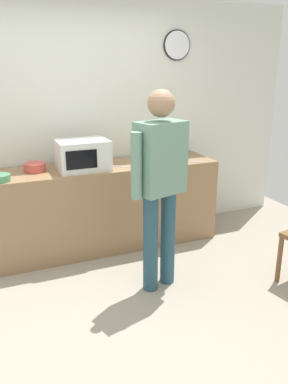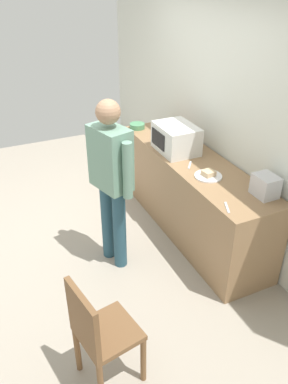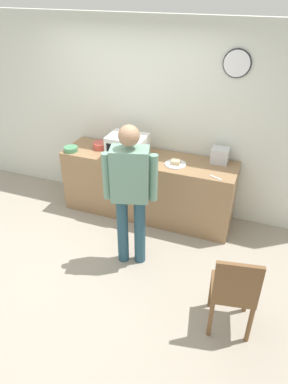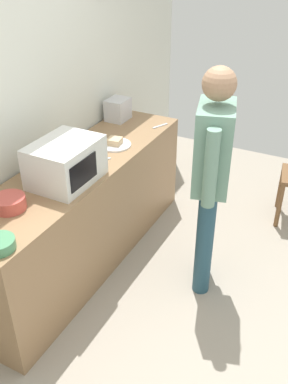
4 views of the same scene
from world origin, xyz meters
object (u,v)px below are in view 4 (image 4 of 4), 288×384
Objects in this scene: microwave at (66,162)px; toaster at (118,109)px; fork_utensil at (160,126)px; person_standing at (211,170)px; cereal_bowl at (9,203)px; sandwich_plate at (115,143)px; spoon_utensil at (100,160)px.

microwave is 2.27× the size of toaster.
person_standing is (-0.79, -0.76, 0.11)m from fork_utensil.
sandwich_plate is at bearing -5.83° from cereal_bowl.
sandwich_plate is 0.58m from toaster.
microwave is 1.21m from toaster.
microwave is at bearing 114.75° from person_standing.
spoon_utensil is (-0.80, -0.30, -0.10)m from toaster.
toaster is (1.18, 0.27, -0.05)m from microwave.
microwave reaches higher than toaster.
microwave reaches higher than fork_utensil.
spoon_utensil is (0.84, -0.16, -0.04)m from cereal_bowl.
sandwich_plate is at bearing 163.73° from fork_utensil.
spoon_utensil is at bearing 171.90° from fork_utensil.
person_standing is at bearing -49.55° from cereal_bowl.
sandwich_plate is at bearing 0.21° from microwave.
toaster is at bearing 5.19° from cereal_bowl.
cereal_bowl is 0.97× the size of toaster.
fork_utensil is at bearing -85.43° from toaster.
microwave is 0.29× the size of person_standing.
toaster is 1.40m from person_standing.
microwave is 0.41m from spoon_utensil.
cereal_bowl is 0.12× the size of person_standing.
toaster is at bearing 94.57° from fork_utensil.
spoon_utensil is (0.38, -0.04, -0.15)m from microwave.
toaster is at bearing 12.75° from microwave.
cereal_bowl is at bearing 165.70° from microwave.
fork_utensil is 1.00× the size of spoon_utensil.
sandwich_plate is 1.27× the size of cereal_bowl.
person_standing reaches higher than fork_utensil.
spoon_utensil is (-0.83, 0.12, 0.00)m from fork_utensil.
person_standing is (-0.24, -0.92, 0.10)m from sandwich_plate.
sandwich_plate is 0.29m from spoon_utensil.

